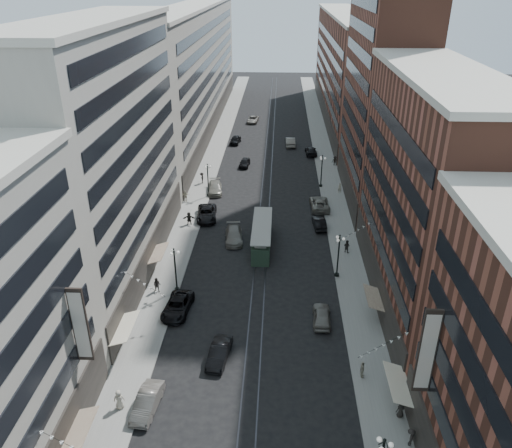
% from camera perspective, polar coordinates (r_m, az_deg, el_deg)
% --- Properties ---
extents(ground, '(220.00, 220.00, 0.00)m').
position_cam_1_polar(ground, '(85.10, 1.19, 4.35)').
color(ground, black).
rests_on(ground, ground).
extents(sidewalk_west, '(4.00, 180.00, 0.15)m').
position_cam_1_polar(sidewalk_west, '(95.28, -5.30, 6.78)').
color(sidewalk_west, gray).
rests_on(sidewalk_west, ground).
extents(sidewalk_east, '(4.00, 180.00, 0.15)m').
position_cam_1_polar(sidewalk_east, '(94.81, 8.08, 6.52)').
color(sidewalk_east, gray).
rests_on(sidewalk_east, ground).
extents(rail_west, '(0.12, 180.00, 0.02)m').
position_cam_1_polar(rail_west, '(94.44, 0.95, 6.67)').
color(rail_west, '#2D2D33').
rests_on(rail_west, ground).
extents(rail_east, '(0.12, 180.00, 0.02)m').
position_cam_1_polar(rail_east, '(94.41, 1.80, 6.65)').
color(rail_east, '#2D2D33').
rests_on(rail_east, ground).
extents(building_west_mid, '(8.00, 36.00, 28.00)m').
position_cam_1_polar(building_west_mid, '(58.06, -16.66, 7.15)').
color(building_west_mid, gray).
rests_on(building_west_mid, ground).
extents(building_west_far, '(8.00, 90.00, 26.00)m').
position_cam_1_polar(building_west_far, '(117.86, -6.87, 17.06)').
color(building_west_far, gray).
rests_on(building_west_far, ground).
extents(building_east_mid, '(8.00, 30.00, 24.00)m').
position_cam_1_polar(building_east_mid, '(53.09, 18.94, 2.66)').
color(building_east_mid, brown).
rests_on(building_east_mid, ground).
extents(building_east_tower, '(8.00, 26.00, 42.00)m').
position_cam_1_polar(building_east_tower, '(77.03, 14.62, 17.42)').
color(building_east_tower, brown).
rests_on(building_east_tower, ground).
extents(building_east_far, '(8.00, 72.00, 24.00)m').
position_cam_1_polar(building_east_far, '(126.25, 9.98, 17.03)').
color(building_east_far, brown).
rests_on(building_east_far, ground).
extents(lamppost_sw_far, '(1.03, 1.14, 5.52)m').
position_cam_1_polar(lamppost_sw_far, '(56.22, -9.21, -5.03)').
color(lamppost_sw_far, black).
rests_on(lamppost_sw_far, sidewalk_west).
extents(lamppost_sw_mid, '(1.03, 1.14, 5.52)m').
position_cam_1_polar(lamppost_sw_mid, '(80.08, -5.51, 5.14)').
color(lamppost_sw_mid, black).
rests_on(lamppost_sw_mid, sidewalk_west).
extents(lamppost_se_far, '(1.03, 1.14, 5.52)m').
position_cam_1_polar(lamppost_se_far, '(58.96, 9.40, -3.43)').
color(lamppost_se_far, black).
rests_on(lamppost_se_far, sidewalk_east).
extents(lamppost_se_mid, '(1.03, 1.14, 5.52)m').
position_cam_1_polar(lamppost_se_mid, '(84.26, 7.52, 6.15)').
color(lamppost_se_mid, black).
rests_on(lamppost_se_mid, sidewalk_east).
extents(streetcar, '(2.46, 11.14, 3.08)m').
position_cam_1_polar(streetcar, '(65.68, 0.67, -1.39)').
color(streetcar, '#263D2D').
rests_on(streetcar, ground).
extents(car_1, '(2.08, 4.81, 1.54)m').
position_cam_1_polar(car_1, '(44.50, -12.35, -19.27)').
color(car_1, '#69655D').
rests_on(car_1, ground).
extents(car_2, '(3.05, 5.76, 1.54)m').
position_cam_1_polar(car_2, '(54.28, -8.96, -9.24)').
color(car_2, black).
rests_on(car_2, ground).
extents(car_4, '(2.02, 4.60, 1.54)m').
position_cam_1_polar(car_4, '(52.75, 7.52, -10.33)').
color(car_4, slate).
rests_on(car_4, ground).
extents(car_5, '(2.22, 4.82, 1.53)m').
position_cam_1_polar(car_5, '(48.05, -4.22, -14.46)').
color(car_5, black).
rests_on(car_5, ground).
extents(pedestrian_1, '(0.97, 0.65, 1.83)m').
position_cam_1_polar(pedestrian_1, '(44.81, -15.38, -18.77)').
color(pedestrian_1, '#A99F8C').
rests_on(pedestrian_1, sidewalk_west).
extents(pedestrian_2, '(0.86, 0.49, 1.75)m').
position_cam_1_polar(pedestrian_2, '(57.55, -11.24, -6.85)').
color(pedestrian_2, black).
rests_on(pedestrian_2, sidewalk_west).
extents(pedestrian_3, '(0.84, 1.09, 1.57)m').
position_cam_1_polar(pedestrian_3, '(42.69, 17.26, -22.24)').
color(pedestrian_3, black).
rests_on(pedestrian_3, sidewalk_east).
extents(pedestrian_4, '(0.47, 0.98, 1.66)m').
position_cam_1_polar(pedestrian_4, '(46.93, 12.05, -15.95)').
color(pedestrian_4, '#A19B85').
rests_on(pedestrian_4, sidewalk_east).
extents(car_7, '(3.32, 6.25, 1.67)m').
position_cam_1_polar(car_7, '(73.57, -5.66, 1.20)').
color(car_7, black).
rests_on(car_7, ground).
extents(car_8, '(2.92, 5.74, 1.60)m').
position_cam_1_polar(car_8, '(82.61, -4.71, 4.15)').
color(car_8, gray).
rests_on(car_8, ground).
extents(car_9, '(2.42, 4.81, 1.57)m').
position_cam_1_polar(car_9, '(107.41, -2.38, 9.58)').
color(car_9, black).
rests_on(car_9, ground).
extents(car_10, '(1.97, 4.64, 1.49)m').
position_cam_1_polar(car_10, '(71.24, 7.24, 0.14)').
color(car_10, black).
rests_on(car_10, ground).
extents(car_11, '(2.95, 6.04, 1.65)m').
position_cam_1_polar(car_11, '(77.12, 7.27, 2.35)').
color(car_11, slate).
rests_on(car_11, ground).
extents(car_12, '(2.37, 5.34, 1.53)m').
position_cam_1_polar(car_12, '(100.98, 6.31, 8.30)').
color(car_12, black).
rests_on(car_12, ground).
extents(car_13, '(2.09, 4.40, 1.45)m').
position_cam_1_polar(car_13, '(93.94, -1.31, 7.01)').
color(car_13, black).
rests_on(car_13, ground).
extents(car_14, '(2.02, 5.45, 1.78)m').
position_cam_1_polar(car_14, '(106.02, 3.96, 9.37)').
color(car_14, slate).
rests_on(car_14, ground).
extents(pedestrian_5, '(1.79, 0.70, 1.88)m').
position_cam_1_polar(pedestrian_5, '(71.84, -7.66, 0.65)').
color(pedestrian_5, black).
rests_on(pedestrian_5, sidewalk_west).
extents(pedestrian_6, '(1.20, 0.81, 1.87)m').
position_cam_1_polar(pedestrian_6, '(79.22, -8.05, 3.18)').
color(pedestrian_6, '#AFAA91').
rests_on(pedestrian_6, sidewalk_west).
extents(pedestrian_7, '(0.96, 0.85, 1.74)m').
position_cam_1_polar(pedestrian_7, '(65.15, 10.32, -2.51)').
color(pedestrian_7, black).
rests_on(pedestrian_7, sidewalk_east).
extents(pedestrian_8, '(0.74, 0.56, 1.81)m').
position_cam_1_polar(pedestrian_8, '(82.78, 9.53, 4.10)').
color(pedestrian_8, '#A59D89').
rests_on(pedestrian_8, sidewalk_east).
extents(pedestrian_9, '(1.24, 0.76, 1.79)m').
position_cam_1_polar(pedestrian_9, '(95.14, 9.00, 7.15)').
color(pedestrian_9, black).
rests_on(pedestrian_9, sidewalk_east).
extents(car_extra_0, '(2.33, 4.91, 1.38)m').
position_cam_1_polar(car_extra_0, '(76.56, 7.04, 2.06)').
color(car_extra_0, '#625E57').
rests_on(car_extra_0, ground).
extents(car_extra_1, '(2.84, 5.78, 1.62)m').
position_cam_1_polar(car_extra_1, '(67.25, -2.54, -1.29)').
color(car_extra_1, slate).
rests_on(car_extra_1, ground).
extents(car_extra_2, '(2.81, 5.36, 1.44)m').
position_cam_1_polar(car_extra_2, '(123.61, -0.37, 11.86)').
color(car_extra_2, gray).
rests_on(car_extra_2, ground).
extents(pedestrian_extra_1, '(0.79, 1.31, 1.90)m').
position_cam_1_polar(pedestrian_extra_1, '(86.11, -6.20, 5.26)').
color(pedestrian_extra_1, black).
rests_on(pedestrian_extra_1, sidewalk_west).
extents(pedestrian_extra_2, '(0.85, 0.65, 1.54)m').
position_cam_1_polar(pedestrian_extra_2, '(44.43, 16.22, -19.66)').
color(pedestrian_extra_2, black).
rests_on(pedestrian_extra_2, sidewalk_east).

